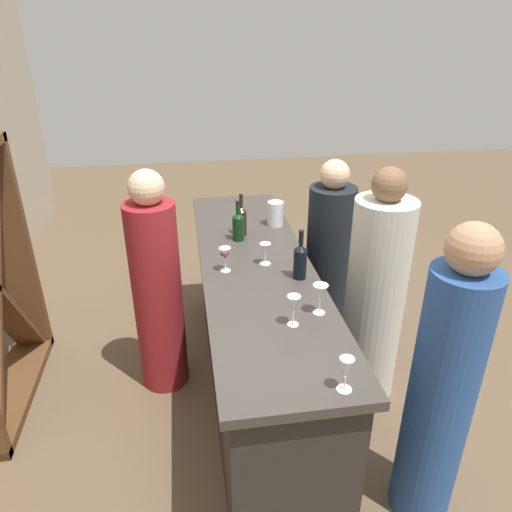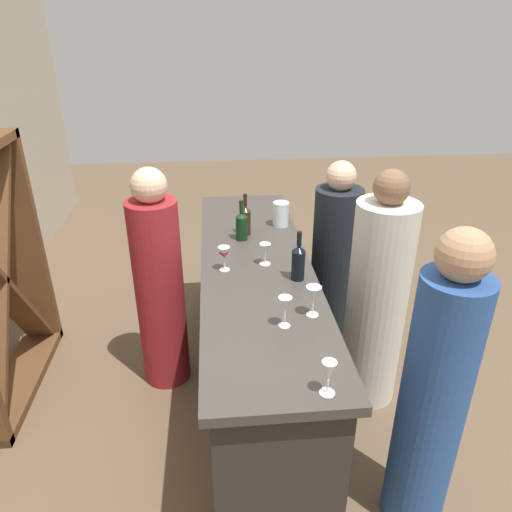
# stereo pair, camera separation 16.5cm
# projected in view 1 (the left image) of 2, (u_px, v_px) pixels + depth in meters

# --- Properties ---
(ground_plane) EXTENTS (12.00, 12.00, 0.00)m
(ground_plane) POSITION_uv_depth(u_px,v_px,m) (256.00, 387.00, 3.35)
(ground_plane) COLOR brown
(bar_counter) EXTENTS (2.49, 0.67, 0.97)m
(bar_counter) POSITION_uv_depth(u_px,v_px,m) (256.00, 329.00, 3.13)
(bar_counter) COLOR #2A2723
(bar_counter) RESTS_ON ground
(wine_bottle_leftmost_near_black) EXTENTS (0.08, 0.08, 0.30)m
(wine_bottle_leftmost_near_black) POSITION_uv_depth(u_px,v_px,m) (300.00, 260.00, 2.71)
(wine_bottle_leftmost_near_black) COLOR black
(wine_bottle_leftmost_near_black) RESTS_ON bar_counter
(wine_bottle_second_left_dark_green) EXTENTS (0.08, 0.08, 0.28)m
(wine_bottle_second_left_dark_green) POSITION_uv_depth(u_px,v_px,m) (238.00, 225.00, 3.18)
(wine_bottle_second_left_dark_green) COLOR black
(wine_bottle_second_left_dark_green) RESTS_ON bar_counter
(wine_bottle_center_amber_brown) EXTENTS (0.07, 0.07, 0.29)m
(wine_bottle_center_amber_brown) POSITION_uv_depth(u_px,v_px,m) (241.00, 219.00, 3.26)
(wine_bottle_center_amber_brown) COLOR #331E0F
(wine_bottle_center_amber_brown) RESTS_ON bar_counter
(wine_glass_near_left) EXTENTS (0.08, 0.08, 0.16)m
(wine_glass_near_left) POSITION_uv_depth(u_px,v_px,m) (320.00, 292.00, 2.37)
(wine_glass_near_left) COLOR white
(wine_glass_near_left) RESTS_ON bar_counter
(wine_glass_near_center) EXTENTS (0.06, 0.06, 0.16)m
(wine_glass_near_center) POSITION_uv_depth(u_px,v_px,m) (346.00, 369.00, 1.87)
(wine_glass_near_center) COLOR white
(wine_glass_near_center) RESTS_ON bar_counter
(wine_glass_near_right) EXTENTS (0.07, 0.07, 0.16)m
(wine_glass_near_right) POSITION_uv_depth(u_px,v_px,m) (294.00, 304.00, 2.28)
(wine_glass_near_right) COLOR white
(wine_glass_near_right) RESTS_ON bar_counter
(wine_glass_far_left) EXTENTS (0.07, 0.07, 0.14)m
(wine_glass_far_left) POSITION_uv_depth(u_px,v_px,m) (265.00, 250.00, 2.87)
(wine_glass_far_left) COLOR white
(wine_glass_far_left) RESTS_ON bar_counter
(wine_glass_far_center) EXTENTS (0.07, 0.07, 0.15)m
(wine_glass_far_center) POSITION_uv_depth(u_px,v_px,m) (225.00, 254.00, 2.78)
(wine_glass_far_center) COLOR white
(wine_glass_far_center) RESTS_ON bar_counter
(water_pitcher) EXTENTS (0.11, 0.11, 0.17)m
(water_pitcher) POSITION_uv_depth(u_px,v_px,m) (275.00, 214.00, 3.42)
(water_pitcher) COLOR silver
(water_pitcher) RESTS_ON bar_counter
(person_left_guest) EXTENTS (0.42, 0.42, 1.45)m
(person_left_guest) POSITION_uv_depth(u_px,v_px,m) (328.00, 262.00, 3.61)
(person_left_guest) COLOR black
(person_left_guest) RESTS_ON ground
(person_center_guest) EXTENTS (0.36, 0.36, 1.61)m
(person_center_guest) POSITION_uv_depth(u_px,v_px,m) (442.00, 391.00, 2.22)
(person_center_guest) COLOR #284C8C
(person_center_guest) RESTS_ON ground
(person_right_guest) EXTENTS (0.44, 0.44, 1.57)m
(person_right_guest) POSITION_uv_depth(u_px,v_px,m) (375.00, 298.00, 3.04)
(person_right_guest) COLOR beige
(person_right_guest) RESTS_ON ground
(person_server_behind) EXTENTS (0.41, 0.41, 1.54)m
(person_server_behind) POSITION_uv_depth(u_px,v_px,m) (157.00, 292.00, 3.11)
(person_server_behind) COLOR maroon
(person_server_behind) RESTS_ON ground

